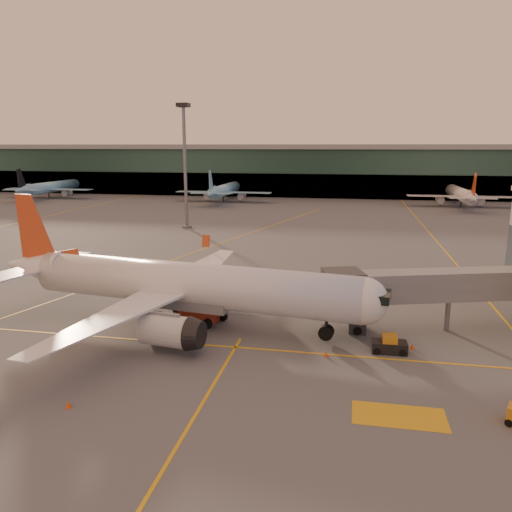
# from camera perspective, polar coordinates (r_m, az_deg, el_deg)

# --- Properties ---
(ground) EXTENTS (600.00, 600.00, 0.00)m
(ground) POSITION_cam_1_polar(r_m,az_deg,el_deg) (41.15, -10.96, -12.35)
(ground) COLOR #4C4F54
(ground) RESTS_ON ground
(taxi_markings) EXTENTS (100.12, 173.00, 0.01)m
(taxi_markings) POSITION_cam_1_polar(r_m,az_deg,el_deg) (83.72, -4.38, 0.65)
(taxi_markings) COLOR gold
(taxi_markings) RESTS_ON ground
(terminal) EXTENTS (400.00, 20.00, 17.60)m
(terminal) POSITION_cam_1_polar(r_m,az_deg,el_deg) (177.10, 6.33, 9.70)
(terminal) COLOR #19382D
(terminal) RESTS_ON ground
(mast_west_near) EXTENTS (2.40, 2.40, 25.60)m
(mast_west_near) POSITION_cam_1_polar(r_m,az_deg,el_deg) (106.28, -8.14, 11.14)
(mast_west_near) COLOR slate
(mast_west_near) RESTS_ON ground
(distant_aircraft_row) EXTENTS (290.00, 34.00, 13.00)m
(distant_aircraft_row) POSITION_cam_1_polar(r_m,az_deg,el_deg) (157.51, -2.15, 6.23)
(distant_aircraft_row) COLOR #82BEDA
(distant_aircraft_row) RESTS_ON ground
(main_airplane) EXTENTS (40.40, 36.56, 12.21)m
(main_airplane) POSITION_cam_1_polar(r_m,az_deg,el_deg) (48.80, -8.86, -3.31)
(main_airplane) COLOR white
(main_airplane) RESTS_ON ground
(jet_bridge) EXTENTS (24.41, 10.09, 5.99)m
(jet_bridge) POSITION_cam_1_polar(r_m,az_deg,el_deg) (50.68, 22.65, -3.32)
(jet_bridge) COLOR slate
(jet_bridge) RESTS_ON ground
(catering_truck) EXTENTS (6.73, 4.65, 4.80)m
(catering_truck) POSITION_cam_1_polar(r_m,az_deg,el_deg) (49.84, -6.75, -4.40)
(catering_truck) COLOR #AE3118
(catering_truck) RESTS_ON ground
(pushback_tug) EXTENTS (2.99, 1.69, 1.52)m
(pushback_tug) POSITION_cam_1_polar(r_m,az_deg,el_deg) (44.32, 14.98, -9.84)
(pushback_tug) COLOR black
(pushback_tug) RESTS_ON ground
(cone_nose) EXTENTS (0.40, 0.40, 0.51)m
(cone_nose) POSITION_cam_1_polar(r_m,az_deg,el_deg) (45.68, 17.40, -9.81)
(cone_nose) COLOR #E2490B
(cone_nose) RESTS_ON ground
(cone_wing_right) EXTENTS (0.41, 0.41, 0.52)m
(cone_wing_right) POSITION_cam_1_polar(r_m,az_deg,el_deg) (36.95, -20.66, -15.56)
(cone_wing_right) COLOR #E2490B
(cone_wing_right) RESTS_ON ground
(cone_wing_left) EXTENTS (0.42, 0.42, 0.53)m
(cone_wing_left) POSITION_cam_1_polar(r_m,az_deg,el_deg) (66.90, -4.93, -2.17)
(cone_wing_left) COLOR #E2490B
(cone_wing_left) RESTS_ON ground
(cone_fwd) EXTENTS (0.39, 0.39, 0.49)m
(cone_fwd) POSITION_cam_1_polar(r_m,az_deg,el_deg) (42.59, 7.98, -11.01)
(cone_fwd) COLOR #E2490B
(cone_fwd) RESTS_ON ground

